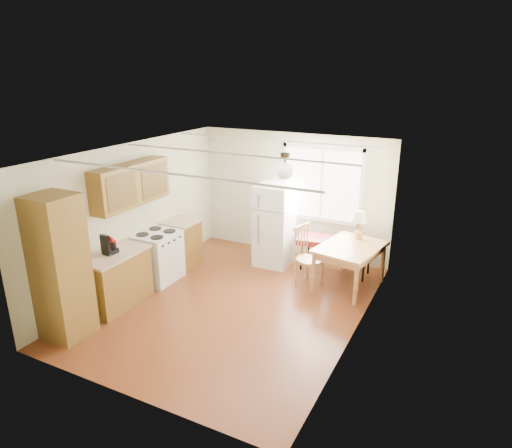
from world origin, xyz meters
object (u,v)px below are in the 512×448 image
Objects in this scene: bench at (336,242)px; dining_table at (350,251)px; chair at (305,251)px; refrigerator at (274,225)px.

bench is 1.08× the size of dining_table.
bench is 0.66m from dining_table.
chair is at bearing -123.04° from bench.
bench is 1.37× the size of chair.
bench is at bearing 7.12° from refrigerator.
refrigerator is 1.16× the size of dining_table.
dining_table is 1.27× the size of chair.
bench is 0.82m from chair.
chair reaches higher than bench.
dining_table is 0.77m from chair.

